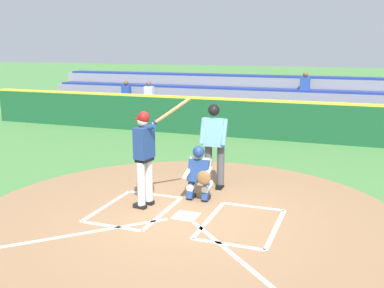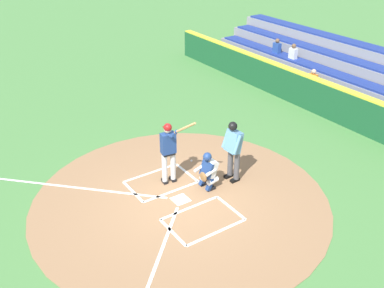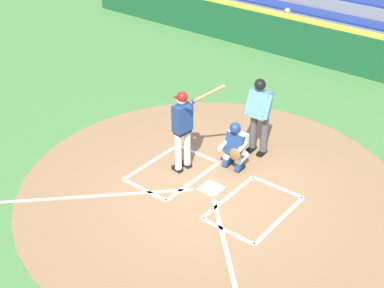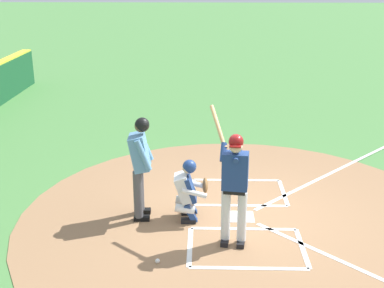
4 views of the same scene
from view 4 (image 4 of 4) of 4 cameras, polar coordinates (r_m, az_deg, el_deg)
The scene contains 7 objects.
ground_plane at distance 9.18m, azimuth 5.64°, elevation -8.28°, with size 120.00×120.00×0.00m, color #4C8442.
dirt_circle at distance 9.18m, azimuth 5.65°, elevation -8.24°, with size 8.00×8.00×0.01m, color #99704C.
home_plate_and_chalk at distance 9.28m, azimuth 11.13°, elevation -8.15°, with size 7.93×4.91×0.01m.
batter at distance 7.87m, azimuth 4.80°, elevation -4.25°, with size 1.00×0.61×2.13m.
catcher at distance 8.83m, azimuth -0.39°, elevation -5.07°, with size 0.60×0.60×1.13m.
plate_umpire at distance 8.75m, azimuth -5.90°, elevation -1.97°, with size 0.59×0.42×1.86m.
baseball at distance 7.85m, azimuth -3.94°, elevation -13.10°, with size 0.07×0.07×0.07m, color white.
Camera 4 is at (8.11, -0.68, 4.24)m, focal length 47.02 mm.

